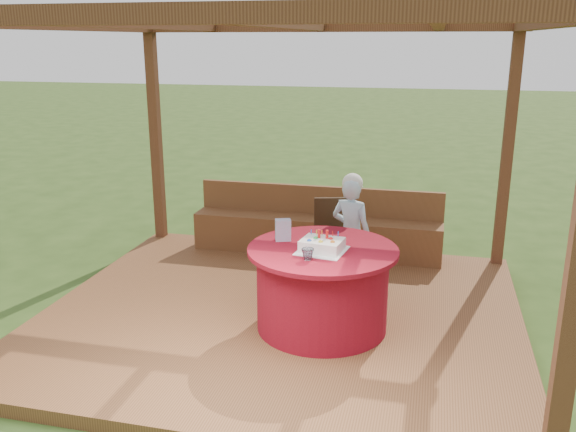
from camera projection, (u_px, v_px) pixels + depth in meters
The scene contains 10 objects.
ground at pixel (282, 321), 5.92m from camera, with size 60.00×60.00×0.00m, color #2B4517.
deck at pixel (282, 316), 5.91m from camera, with size 4.50×4.00×0.12m, color brown.
pergola at pixel (281, 67), 5.25m from camera, with size 4.50×4.00×2.72m.
bench at pixel (316, 232), 7.42m from camera, with size 3.00×0.42×0.80m.
table at pixel (322, 287), 5.45m from camera, with size 1.33×1.33×0.76m.
chair at pixel (335, 236), 6.56m from camera, with size 0.53×0.53×0.88m.
elderly_woman at pixel (351, 231), 6.27m from camera, with size 0.50×0.41×1.23m.
birthday_cake at pixel (322, 245), 5.25m from camera, with size 0.45×0.45×0.18m.
gift_bag at pixel (283, 230), 5.52m from camera, with size 0.14×0.09×0.20m, color #C17DA8.
drinking_glass at pixel (308, 254), 5.05m from camera, with size 0.10×0.10×0.10m, color silver.
Camera 1 is at (1.33, -5.24, 2.64)m, focal length 38.00 mm.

